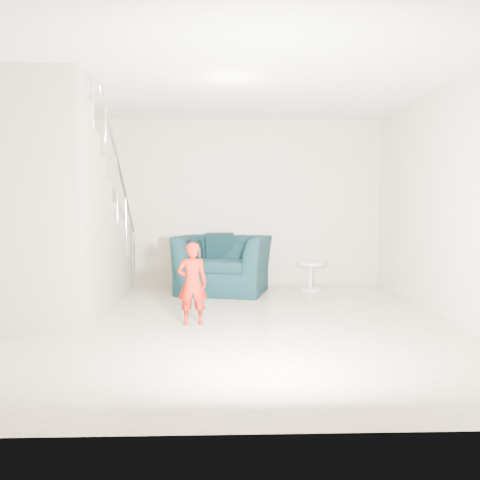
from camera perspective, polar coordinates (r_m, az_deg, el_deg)
name	(u,v)px	position (r m, az deg, el deg)	size (l,w,h in m)	color
floor	(230,323)	(5.74, -1.13, -9.34)	(5.50, 5.50, 0.00)	gray
ceiling	(230,77)	(5.75, -1.17, 17.84)	(5.50, 5.50, 0.00)	silver
back_wall	(228,203)	(8.34, -1.37, 4.17)	(5.00, 5.00, 0.00)	#BDB39A
front_wall	(236,200)	(2.84, -0.51, 4.55)	(5.00, 5.00, 0.00)	#BDB39A
right_wall	(454,202)	(6.15, 22.91, 3.93)	(5.50, 5.50, 0.00)	#BDB39A
armchair	(224,264)	(7.69, -1.86, -2.71)	(1.31, 1.15, 0.85)	black
toddler	(192,283)	(5.64, -5.38, -4.87)	(0.33, 0.22, 0.91)	#8F040B
side_table	(310,271)	(7.93, 7.91, -3.49)	(0.44, 0.44, 0.44)	silver
staircase	(63,236)	(6.45, -19.27, 0.42)	(1.02, 3.03, 3.62)	#ADA089
cushion	(220,246)	(8.01, -2.27, -0.71)	(0.44, 0.13, 0.42)	black
throw	(189,257)	(7.66, -5.75, -1.93)	(0.05, 0.49, 0.55)	black
phone	(200,253)	(5.55, -4.56, -1.48)	(0.02, 0.05, 0.10)	black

